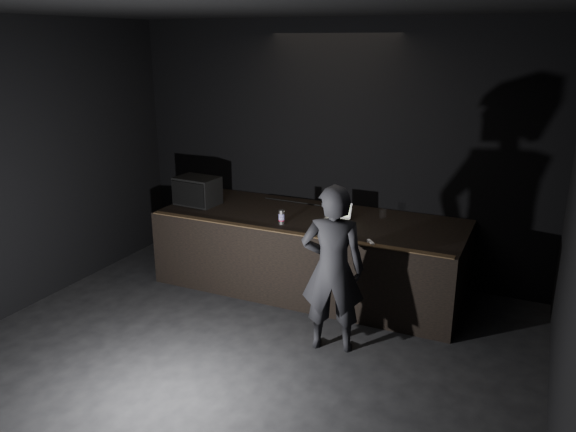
% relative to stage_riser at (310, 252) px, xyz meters
% --- Properties ---
extents(ground, '(7.00, 7.00, 0.00)m').
position_rel_stage_riser_xyz_m(ground, '(0.00, -2.73, -0.50)').
color(ground, black).
rests_on(ground, ground).
extents(room_walls, '(6.10, 7.10, 3.52)m').
position_rel_stage_riser_xyz_m(room_walls, '(0.00, -2.73, 1.52)').
color(room_walls, black).
rests_on(room_walls, ground).
extents(stage_riser, '(4.00, 1.50, 1.00)m').
position_rel_stage_riser_xyz_m(stage_riser, '(0.00, 0.00, 0.00)').
color(stage_riser, black).
rests_on(stage_riser, ground).
extents(riser_lip, '(3.92, 0.10, 0.01)m').
position_rel_stage_riser_xyz_m(riser_lip, '(0.00, -0.71, 0.51)').
color(riser_lip, brown).
rests_on(riser_lip, stage_riser).
extents(stage_monitor, '(0.61, 0.47, 0.39)m').
position_rel_stage_riser_xyz_m(stage_monitor, '(-1.67, -0.13, 0.69)').
color(stage_monitor, black).
rests_on(stage_monitor, stage_riser).
extents(cable, '(0.88, 0.04, 0.02)m').
position_rel_stage_riser_xyz_m(cable, '(-0.50, 0.52, 0.51)').
color(cable, black).
rests_on(cable, stage_riser).
extents(laptop, '(0.33, 0.30, 0.21)m').
position_rel_stage_riser_xyz_m(laptop, '(0.37, 0.04, 0.56)').
color(laptop, silver).
rests_on(laptop, stage_riser).
extents(beer_can, '(0.08, 0.08, 0.18)m').
position_rel_stage_riser_xyz_m(beer_can, '(-0.21, -0.44, 0.59)').
color(beer_can, silver).
rests_on(beer_can, stage_riser).
extents(plastic_cup, '(0.09, 0.09, 0.11)m').
position_rel_stage_riser_xyz_m(plastic_cup, '(0.87, 0.34, 0.56)').
color(plastic_cup, white).
rests_on(plastic_cup, stage_riser).
extents(wii_remote, '(0.12, 0.15, 0.03)m').
position_rel_stage_riser_xyz_m(wii_remote, '(1.01, -0.65, 0.51)').
color(wii_remote, white).
rests_on(wii_remote, stage_riser).
extents(person, '(0.76, 0.60, 1.84)m').
position_rel_stage_riser_xyz_m(person, '(0.82, -1.35, 0.42)').
color(person, black).
rests_on(person, ground).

